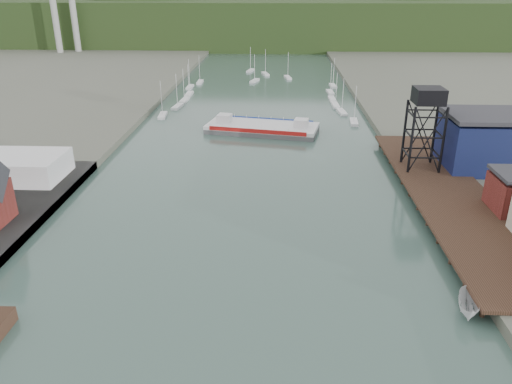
{
  "coord_description": "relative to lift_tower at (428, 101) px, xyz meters",
  "views": [
    {
      "loc": [
        6.25,
        -38.07,
        36.91
      ],
      "look_at": [
        2.79,
        39.26,
        4.0
      ],
      "focal_mm": 35.0,
      "sensor_mm": 36.0,
      "label": 1
    }
  ],
  "objects": [
    {
      "name": "motorboat",
      "position": [
        -5.58,
        -45.52,
        -14.47
      ],
      "size": [
        3.89,
        6.51,
        2.36
      ],
      "primitive_type": "imported",
      "rotation": [
        0.0,
        0.0,
        -0.28
      ],
      "color": "silver",
      "rests_on": "ground"
    },
    {
      "name": "blue_shed",
      "position": [
        15.0,
        2.0,
        -8.59
      ],
      "size": [
        20.5,
        14.5,
        11.3
      ],
      "color": "black",
      "rests_on": "east_land"
    },
    {
      "name": "ground",
      "position": [
        -35.0,
        -58.0,
        -15.65
      ],
      "size": [
        600.0,
        600.0,
        0.0
      ],
      "primitive_type": "plane",
      "color": "#2D4740",
      "rests_on": "ground"
    },
    {
      "name": "east_pier",
      "position": [
        2.0,
        -13.0,
        -13.75
      ],
      "size": [
        14.0,
        70.0,
        2.45
      ],
      "color": "black",
      "rests_on": "ground"
    },
    {
      "name": "marina_sailboats",
      "position": [
        -34.92,
        80.46,
        -15.3
      ],
      "size": [
        57.71,
        92.65,
        0.9
      ],
      "color": "silver",
      "rests_on": "ground"
    },
    {
      "name": "white_shed",
      "position": [
        -79.0,
        -8.0,
        -11.8
      ],
      "size": [
        18.0,
        12.0,
        4.5
      ],
      "primitive_type": "cube",
      "color": "silver",
      "rests_on": "west_quay"
    },
    {
      "name": "lift_tower",
      "position": [
        0.0,
        0.0,
        0.0
      ],
      "size": [
        6.5,
        6.5,
        16.0
      ],
      "color": "black",
      "rests_on": "east_pier"
    },
    {
      "name": "chain_ferry",
      "position": [
        -32.81,
        31.28,
        -14.46
      ],
      "size": [
        30.46,
        16.99,
        4.14
      ],
      "rotation": [
        0.0,
        0.0,
        -0.2
      ],
      "color": "#4D4D4F",
      "rests_on": "ground"
    },
    {
      "name": "distant_hills",
      "position": [
        -38.98,
        243.35,
        -5.27
      ],
      "size": [
        500.0,
        120.0,
        80.0
      ],
      "color": "black",
      "rests_on": "ground"
    }
  ]
}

